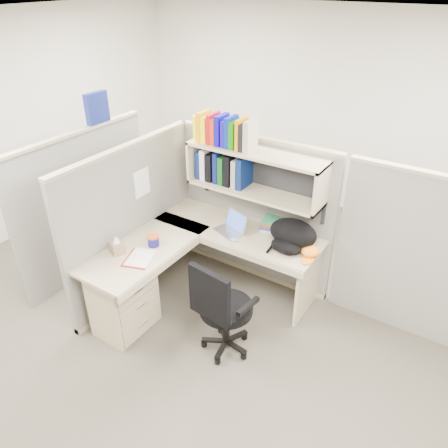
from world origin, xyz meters
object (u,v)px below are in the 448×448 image
Objects in this scene: desk at (154,282)px; task_chair at (223,322)px; laptop at (229,223)px; backpack at (290,236)px; snack_canister at (153,240)px.

desk is 0.80m from task_chair.
backpack reaches higher than laptop.
snack_canister is at bearing 168.96° from task_chair.
desk is at bearing -128.40° from backpack.
laptop is 0.65m from backpack.
snack_canister is (-0.48, -0.60, -0.05)m from laptop.
backpack reaches higher than snack_canister.
task_chair is (0.91, -0.18, -0.44)m from snack_canister.
laptop is 2.58× the size of snack_canister.
laptop is 0.63× the size of backpack.
task_chair reaches higher than snack_canister.
laptop is 1.01m from task_chair.
snack_canister is 0.12× the size of task_chair.
desk is 1.76× the size of task_chair.
task_chair is at bearing -11.04° from snack_canister.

